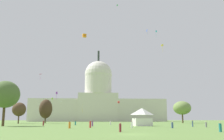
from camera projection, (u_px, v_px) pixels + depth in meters
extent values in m
plane|color=olive|center=(133.00, 134.00, 36.00)|extent=(800.00, 800.00, 0.00)
cube|color=beige|center=(64.00, 110.00, 218.32)|extent=(57.13, 19.68, 18.74)
cube|color=beige|center=(131.00, 110.00, 221.70)|extent=(57.13, 19.68, 18.74)
cube|color=beige|center=(98.00, 108.00, 220.45)|extent=(33.23, 21.65, 23.45)
cylinder|color=beige|center=(98.00, 84.00, 224.23)|extent=(23.11, 23.11, 17.03)
sphere|color=beige|center=(98.00, 74.00, 225.83)|extent=(23.69, 23.69, 23.69)
cylinder|color=#2D3833|center=(99.00, 56.00, 228.93)|extent=(1.80, 1.80, 9.45)
cube|color=white|center=(142.00, 122.00, 78.32)|extent=(5.71, 4.99, 2.31)
pyramid|color=white|center=(142.00, 111.00, 78.92)|extent=(6.00, 5.24, 2.06)
cylinder|color=#4C3823|center=(4.00, 114.00, 76.78)|extent=(0.77, 0.77, 7.00)
ellipsoid|color=#4C6633|center=(5.00, 94.00, 77.89)|extent=(12.27, 12.24, 8.15)
cylinder|color=brown|center=(183.00, 117.00, 135.45)|extent=(0.76, 0.76, 5.75)
ellipsoid|color=olive|center=(182.00, 108.00, 136.39)|extent=(12.34, 12.77, 7.08)
cylinder|color=#4C3823|center=(18.00, 119.00, 118.64)|extent=(0.60, 0.60, 4.60)
ellipsoid|color=#4C3823|center=(19.00, 109.00, 119.43)|extent=(7.09, 7.24, 6.35)
cylinder|color=#42301E|center=(45.00, 119.00, 128.03)|extent=(0.64, 0.64, 4.26)
ellipsoid|color=#42301E|center=(46.00, 109.00, 128.97)|extent=(9.04, 9.13, 9.50)
cylinder|color=#3D5684|center=(172.00, 125.00, 60.16)|extent=(0.66, 0.66, 1.30)
sphere|color=beige|center=(172.00, 122.00, 60.31)|extent=(0.35, 0.35, 0.25)
cylinder|color=orange|center=(70.00, 125.00, 58.59)|extent=(0.58, 0.58, 1.41)
sphere|color=brown|center=(70.00, 122.00, 58.74)|extent=(0.30, 0.30, 0.25)
cylinder|color=maroon|center=(43.00, 123.00, 82.58)|extent=(0.48, 0.48, 1.41)
sphere|color=tan|center=(43.00, 121.00, 82.73)|extent=(0.28, 0.28, 0.26)
cylinder|color=#3D5684|center=(193.00, 124.00, 70.27)|extent=(0.45, 0.45, 1.55)
sphere|color=brown|center=(192.00, 121.00, 70.44)|extent=(0.30, 0.30, 0.22)
cylinder|color=red|center=(90.00, 125.00, 62.02)|extent=(0.50, 0.50, 1.54)
sphere|color=beige|center=(90.00, 121.00, 62.18)|extent=(0.26, 0.26, 0.23)
cylinder|color=gray|center=(206.00, 125.00, 65.97)|extent=(0.49, 0.49, 1.25)
sphere|color=tan|center=(206.00, 122.00, 66.11)|extent=(0.22, 0.22, 0.21)
cylinder|color=#703D93|center=(92.00, 124.00, 75.84)|extent=(0.51, 0.51, 1.36)
sphere|color=brown|center=(92.00, 121.00, 75.99)|extent=(0.27, 0.27, 0.23)
cylinder|color=#1E757A|center=(220.00, 128.00, 42.49)|extent=(0.62, 0.62, 1.37)
sphere|color=tan|center=(220.00, 123.00, 42.64)|extent=(0.30, 0.30, 0.22)
cylinder|color=silver|center=(110.00, 123.00, 94.57)|extent=(0.61, 0.61, 1.24)
sphere|color=beige|center=(110.00, 121.00, 94.71)|extent=(0.33, 0.33, 0.25)
cylinder|color=silver|center=(132.00, 125.00, 61.53)|extent=(0.52, 0.52, 1.47)
sphere|color=#A37556|center=(132.00, 121.00, 61.69)|extent=(0.34, 0.34, 0.25)
cylinder|color=#1E757A|center=(75.00, 123.00, 88.78)|extent=(0.50, 0.50, 1.33)
sphere|color=brown|center=(75.00, 121.00, 88.93)|extent=(0.28, 0.28, 0.25)
cylinder|color=maroon|center=(120.00, 128.00, 42.40)|extent=(0.51, 0.51, 1.35)
sphere|color=beige|center=(120.00, 123.00, 42.55)|extent=(0.34, 0.34, 0.24)
cube|color=blue|center=(147.00, 31.00, 162.93)|extent=(0.83, 0.72, 1.47)
cylinder|color=blue|center=(147.00, 33.00, 162.67)|extent=(0.12, 0.17, 1.44)
pyramid|color=black|center=(47.00, 100.00, 173.28)|extent=(1.70, 1.58, 0.14)
cylinder|color=gold|center=(47.00, 103.00, 173.12)|extent=(0.30, 0.30, 2.72)
cube|color=orange|center=(84.00, 36.00, 76.40)|extent=(1.29, 1.31, 0.55)
cube|color=orange|center=(84.00, 35.00, 76.51)|extent=(1.29, 1.31, 0.55)
cube|color=#33BCDB|center=(156.00, 32.00, 150.79)|extent=(0.89, 0.89, 0.33)
cube|color=#33BCDB|center=(156.00, 31.00, 150.89)|extent=(0.89, 0.89, 0.33)
cylinder|color=#33BCDB|center=(156.00, 34.00, 150.48)|extent=(0.23, 0.25, 2.91)
pyramid|color=gold|center=(82.00, 105.00, 144.81)|extent=(0.99, 1.81, 0.25)
cylinder|color=gold|center=(82.00, 109.00, 144.29)|extent=(0.49, 0.54, 3.24)
cube|color=purple|center=(57.00, 93.00, 118.08)|extent=(0.73, 0.38, 1.17)
cylinder|color=purple|center=(56.00, 97.00, 117.73)|extent=(0.13, 0.38, 2.56)
cube|color=red|center=(119.00, 103.00, 161.09)|extent=(1.16, 1.24, 0.75)
cube|color=red|center=(119.00, 102.00, 161.19)|extent=(1.16, 1.24, 0.75)
cube|color=green|center=(117.00, 5.00, 119.27)|extent=(0.62, 0.98, 0.85)
cube|color=white|center=(61.00, 102.00, 194.22)|extent=(0.90, 0.89, 0.39)
cube|color=white|center=(61.00, 101.00, 194.29)|extent=(0.90, 0.89, 0.39)
cube|color=#8CD133|center=(52.00, 99.00, 146.91)|extent=(0.86, 0.49, 1.14)
cylinder|color=#8CD133|center=(52.00, 101.00, 146.64)|extent=(0.11, 0.15, 1.78)
pyramid|color=#D1339E|center=(40.00, 75.00, 129.29)|extent=(1.77, 1.72, 0.26)
cylinder|color=#D1339E|center=(40.00, 78.00, 129.27)|extent=(0.20, 0.16, 1.50)
cube|color=yellow|center=(162.00, 46.00, 107.04)|extent=(0.98, 0.96, 0.51)
cube|color=yellow|center=(162.00, 45.00, 107.12)|extent=(0.98, 0.96, 0.51)
cylinder|color=yellow|center=(163.00, 49.00, 106.78)|extent=(0.14, 0.41, 2.51)
cube|color=pink|center=(77.00, 99.00, 154.35)|extent=(0.39, 1.12, 1.03)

